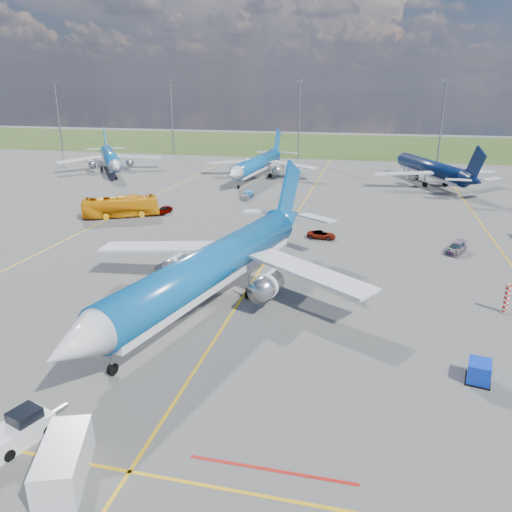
% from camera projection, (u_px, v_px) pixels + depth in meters
% --- Properties ---
extents(ground, '(400.00, 400.00, 0.00)m').
position_uv_depth(ground, '(227.00, 321.00, 47.21)').
color(ground, '#52524F').
rests_on(ground, ground).
extents(grass_strip, '(400.00, 80.00, 0.01)m').
position_uv_depth(grass_strip, '(341.00, 145.00, 185.29)').
color(grass_strip, '#2D4719').
rests_on(grass_strip, ground).
extents(taxiway_lines, '(60.25, 160.00, 0.02)m').
position_uv_depth(taxiway_lines, '(282.00, 238.00, 72.67)').
color(taxiway_lines, gold).
rests_on(taxiway_lines, ground).
extents(floodlight_masts, '(202.20, 0.50, 22.70)m').
position_uv_depth(floodlight_masts, '(368.00, 117.00, 142.22)').
color(floodlight_masts, slate).
rests_on(floodlight_masts, ground).
extents(warning_post, '(0.50, 0.50, 3.00)m').
position_uv_depth(warning_post, '(507.00, 298.00, 48.47)').
color(warning_post, red).
rests_on(warning_post, ground).
extents(bg_jet_nw, '(44.48, 47.07, 9.83)m').
position_uv_depth(bg_jet_nw, '(112.00, 172.00, 128.01)').
color(bg_jet_nw, '#0B559D').
rests_on(bg_jet_nw, ground).
extents(bg_jet_nnw, '(32.85, 41.15, 10.11)m').
position_uv_depth(bg_jet_nnw, '(257.00, 179.00, 118.62)').
color(bg_jet_nnw, '#0B559D').
rests_on(bg_jet_nnw, ground).
extents(bg_jet_n, '(42.02, 47.09, 10.16)m').
position_uv_depth(bg_jet_n, '(429.00, 184.00, 112.03)').
color(bg_jet_n, '#07163D').
rests_on(bg_jet_n, ground).
extents(main_airliner, '(43.58, 51.51, 11.74)m').
position_uv_depth(main_airliner, '(214.00, 303.00, 51.09)').
color(main_airliner, '#0B559D').
rests_on(main_airliner, ground).
extents(pushback_tug, '(3.28, 5.73, 1.91)m').
position_uv_depth(pushback_tug, '(20.00, 430.00, 31.12)').
color(pushback_tug, silver).
rests_on(pushback_tug, ground).
extents(uld_container, '(1.95, 2.26, 1.59)m').
position_uv_depth(uld_container, '(479.00, 372.00, 37.40)').
color(uld_container, '#0E35C7').
rests_on(uld_container, ground).
extents(service_van, '(3.97, 5.72, 2.31)m').
position_uv_depth(service_van, '(64.00, 462.00, 27.94)').
color(service_van, silver).
rests_on(service_van, ground).
extents(apron_bus, '(12.54, 8.58, 3.52)m').
position_uv_depth(apron_bus, '(121.00, 207.00, 83.81)').
color(apron_bus, orange).
rests_on(apron_bus, ground).
extents(service_car_a, '(2.04, 3.97, 1.29)m').
position_uv_depth(service_car_a, '(164.00, 210.00, 86.28)').
color(service_car_a, '#999999').
rests_on(service_car_a, ground).
extents(service_car_b, '(4.28, 2.25, 1.15)m').
position_uv_depth(service_car_b, '(322.00, 235.00, 72.24)').
color(service_car_b, '#999999').
rests_on(service_car_b, ground).
extents(service_car_c, '(3.50, 4.96, 1.33)m').
position_uv_depth(service_car_c, '(456.00, 248.00, 66.16)').
color(service_car_c, '#999999').
rests_on(service_car_c, ground).
extents(baggage_tug_c, '(1.53, 5.23, 1.17)m').
position_uv_depth(baggage_tug_c, '(247.00, 195.00, 98.23)').
color(baggage_tug_c, '#1B69A7').
rests_on(baggage_tug_c, ground).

